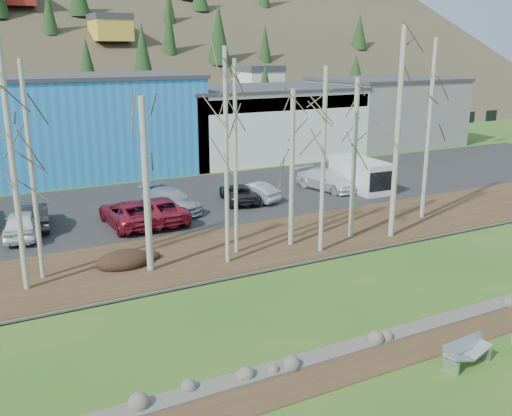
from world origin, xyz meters
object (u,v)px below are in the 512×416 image
car_2 (128,213)px  car_8 (158,209)px  bench_damaged (466,352)px  car_7 (327,180)px  car_3 (171,200)px  car_6 (239,193)px  car_4 (166,197)px  car_5 (253,192)px  car_1 (34,216)px  car_0 (22,224)px  van_white (362,175)px

car_2 → car_8: 1.82m
bench_damaged → car_7: 24.58m
car_3 → car_6: car_3 is taller
car_6 → car_8: size_ratio=0.84×
car_4 → car_6: size_ratio=0.95×
car_6 → car_3: bearing=15.0°
car_8 → car_2: bearing=-1.8°
car_2 → bench_damaged: bearing=104.0°
car_8 → car_4: bearing=-120.2°
car_5 → car_8: 7.55m
car_6 → car_8: bearing=29.5°
car_8 → car_3: bearing=-131.9°
car_3 → car_4: car_3 is taller
bench_damaged → car_7: car_7 is taller
bench_damaged → car_1: 25.15m
bench_damaged → car_0: car_0 is taller
car_4 → car_6: car_4 is taller
car_2 → car_3: 3.70m
car_5 → car_7: 6.50m
car_3 → car_7: bearing=-12.8°
bench_damaged → car_6: car_6 is taller
car_0 → car_4: 9.45m
car_1 → car_5: bearing=-175.9°
car_7 → car_8: size_ratio=0.94×
car_6 → van_white: size_ratio=0.85×
car_0 → car_7: size_ratio=0.88×
car_6 → car_8: (-6.45, -1.86, 0.12)m
car_3 → car_7: size_ratio=1.00×
car_2 → van_white: bearing=-180.0°
car_5 → car_6: bearing=-40.6°
car_1 → car_2: 5.48m
car_1 → car_7: size_ratio=0.87×
car_1 → car_6: 13.35m
car_0 → car_7: car_0 is taller
van_white → car_2: bearing=-175.7°
van_white → car_1: bearing=178.7°
car_8 → car_0: bearing=-6.2°
bench_damaged → car_5: bearing=76.3°
car_4 → car_5: 6.03m
car_3 → car_8: car_8 is taller
bench_damaged → car_6: size_ratio=0.44×
bench_damaged → car_2: 21.41m
bench_damaged → car_3: size_ratio=0.39×
car_1 → car_3: car_3 is taller
car_1 → van_white: van_white is taller
car_2 → car_6: (8.27, 1.86, -0.12)m
car_0 → car_4: (9.20, 2.15, -0.04)m
bench_damaged → van_white: 24.37m
car_1 → car_3: 8.36m
car_5 → car_6: size_ratio=0.88×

